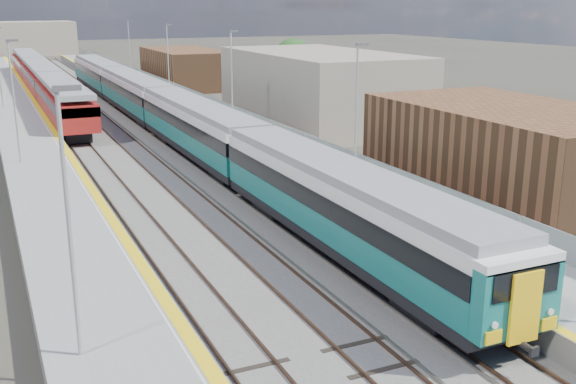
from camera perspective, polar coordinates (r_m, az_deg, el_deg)
ground at (r=61.82m, az=-13.02°, el=5.43°), size 320.00×320.00×0.00m
ballast_bed at (r=63.85m, az=-15.47°, el=5.61°), size 10.50×155.00×0.06m
tracks at (r=65.57m, az=-15.20°, el=5.95°), size 8.96×160.00×0.17m
platform_right at (r=65.33m, az=-8.94°, el=6.65°), size 4.70×155.00×8.52m
platform_left at (r=63.09m, az=-21.61°, el=5.42°), size 4.30×155.00×8.52m
green_train at (r=56.97m, az=-10.64°, el=7.09°), size 2.98×83.03×3.29m
red_train at (r=83.09m, az=-20.14°, el=8.99°), size 3.07×62.11×3.87m
tree_d at (r=85.09m, az=0.43°, el=11.28°), size 4.81×4.81×6.52m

